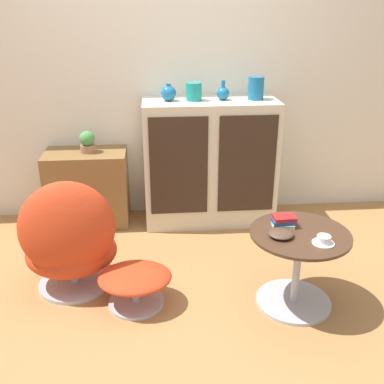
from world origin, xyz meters
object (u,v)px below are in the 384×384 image
at_px(vase_rightmost, 256,88).
at_px(bowl, 281,234).
at_px(egg_chair, 70,242).
at_px(vase_leftmost, 169,93).
at_px(coffee_table, 297,263).
at_px(vase_inner_right, 223,93).
at_px(ottoman, 135,281).
at_px(vase_inner_left, 194,92).
at_px(sideboard, 209,163).
at_px(tv_console, 88,188).
at_px(book_stack, 283,221).
at_px(potted_plant, 87,142).
at_px(teacup, 324,241).

height_order(vase_rightmost, bowl, vase_rightmost).
xyz_separation_m(egg_chair, vase_leftmost, (0.67, 0.94, 0.73)).
relative_size(coffee_table, vase_leftmost, 4.40).
xyz_separation_m(egg_chair, bowl, (1.24, -0.30, 0.16)).
xyz_separation_m(vase_inner_right, vase_rightmost, (0.26, 0.00, 0.03)).
relative_size(ottoman, vase_rightmost, 2.56).
height_order(ottoman, vase_inner_left, vase_inner_left).
distance_m(sideboard, bowl, 1.27).
xyz_separation_m(tv_console, egg_chair, (0.01, -0.97, 0.04)).
bearing_deg(egg_chair, tv_console, 90.57).
bearing_deg(ottoman, vase_rightmost, 50.33).
relative_size(sideboard, book_stack, 7.45).
relative_size(book_stack, bowl, 0.98).
distance_m(vase_inner_right, potted_plant, 1.13).
distance_m(ottoman, vase_rightmost, 1.75).
distance_m(vase_rightmost, book_stack, 1.27).
xyz_separation_m(sideboard, vase_rightmost, (0.35, 0.00, 0.60)).
xyz_separation_m(ottoman, bowl, (0.84, -0.11, 0.34)).
relative_size(sideboard, vase_rightmost, 6.07).
bearing_deg(tv_console, sideboard, -1.83).
height_order(ottoman, vase_rightmost, vase_rightmost).
bearing_deg(ottoman, vase_inner_right, 58.88).
bearing_deg(vase_inner_right, vase_leftmost, 180.00).
bearing_deg(vase_rightmost, vase_inner_right, 180.00).
relative_size(vase_inner_right, vase_rightmost, 0.87).
bearing_deg(vase_leftmost, tv_console, 177.63).
distance_m(sideboard, vase_inner_right, 0.57).
relative_size(tv_console, vase_inner_right, 4.28).
relative_size(sideboard, ottoman, 2.37).
bearing_deg(tv_console, bowl, -45.44).
distance_m(vase_inner_right, vase_rightmost, 0.26).
height_order(potted_plant, book_stack, potted_plant).
height_order(teacup, bowl, teacup).
xyz_separation_m(sideboard, teacup, (0.47, -1.34, -0.00)).
bearing_deg(potted_plant, coffee_table, -42.51).
xyz_separation_m(coffee_table, teacup, (0.09, -0.14, 0.22)).
relative_size(tv_console, egg_chair, 0.84).
bearing_deg(book_stack, tv_console, 138.47).
xyz_separation_m(coffee_table, vase_inner_right, (-0.28, 1.21, 0.79)).
relative_size(vase_rightmost, potted_plant, 1.01).
distance_m(ottoman, vase_inner_right, 1.61).
xyz_separation_m(coffee_table, vase_inner_left, (-0.51, 1.21, 0.80)).
distance_m(egg_chair, ottoman, 0.48).
xyz_separation_m(potted_plant, bowl, (1.22, -1.27, -0.19)).
bearing_deg(vase_inner_right, vase_inner_left, 180.00).
height_order(vase_inner_right, book_stack, vase_inner_right).
height_order(vase_leftmost, vase_rightmost, vase_rightmost).
xyz_separation_m(tv_console, bowl, (1.25, -1.27, 0.20)).
bearing_deg(potted_plant, vase_inner_right, -1.53).
relative_size(potted_plant, bowl, 1.19).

